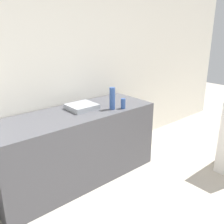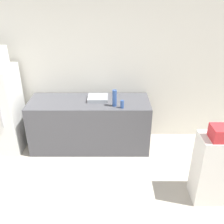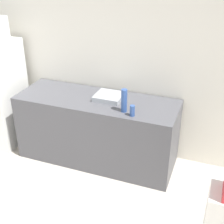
# 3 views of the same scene
# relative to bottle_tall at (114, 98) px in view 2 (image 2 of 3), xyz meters

# --- Properties ---
(wall_back) EXTENTS (8.00, 0.06, 2.60)m
(wall_back) POSITION_rel_bottle_tall_xyz_m (-0.74, 0.59, 0.29)
(wall_back) COLOR silver
(wall_back) RESTS_ON ground_plane
(counter) EXTENTS (2.02, 0.71, 0.88)m
(counter) POSITION_rel_bottle_tall_xyz_m (-0.42, 0.19, -0.57)
(counter) COLOR #4C4C51
(counter) RESTS_ON ground_plane
(sink_basin) EXTENTS (0.33, 0.31, 0.06)m
(sink_basin) POSITION_rel_bottle_tall_xyz_m (-0.28, 0.25, -0.11)
(sink_basin) COLOR #9EA3A8
(sink_basin) RESTS_ON counter
(bottle_tall) EXTENTS (0.07, 0.07, 0.27)m
(bottle_tall) POSITION_rel_bottle_tall_xyz_m (0.00, 0.00, 0.00)
(bottle_tall) COLOR #2D4C8C
(bottle_tall) RESTS_ON counter
(bottle_short) EXTENTS (0.06, 0.06, 0.13)m
(bottle_short) POSITION_rel_bottle_tall_xyz_m (0.12, -0.07, -0.07)
(bottle_short) COLOR #2D4C8C
(bottle_short) RESTS_ON counter
(basket) EXTENTS (0.25, 0.23, 0.17)m
(basket) POSITION_rel_bottle_tall_xyz_m (1.24, -1.10, 0.04)
(basket) COLOR red
(basket) RESTS_ON shelf_cabinet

